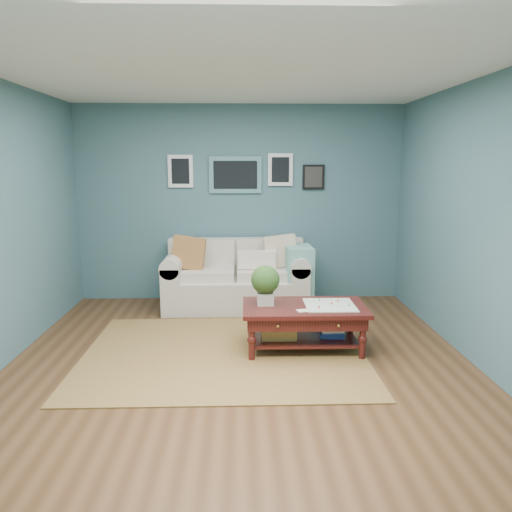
{
  "coord_description": "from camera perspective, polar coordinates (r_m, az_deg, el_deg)",
  "views": [
    {
      "loc": [
        0.0,
        -4.47,
        1.92
      ],
      "look_at": [
        0.18,
        1.0,
        0.89
      ],
      "focal_mm": 35.0,
      "sensor_mm": 36.0,
      "label": 1
    }
  ],
  "objects": [
    {
      "name": "room_shell",
      "position": [
        4.56,
        -1.84,
        3.62
      ],
      "size": [
        5.0,
        5.02,
        2.7
      ],
      "color": "brown",
      "rests_on": "ground"
    },
    {
      "name": "area_rug",
      "position": [
        5.19,
        -3.63,
        -11.01
      ],
      "size": [
        2.83,
        2.27,
        0.01
      ],
      "primitive_type": "cube",
      "color": "brown",
      "rests_on": "ground"
    },
    {
      "name": "loveseat",
      "position": [
        6.67,
        -1.59,
        -2.46
      ],
      "size": [
        1.94,
        0.88,
        1.0
      ],
      "color": "beige",
      "rests_on": "ground"
    },
    {
      "name": "coffee_table",
      "position": [
        5.19,
        4.78,
        -6.51
      ],
      "size": [
        1.27,
        0.75,
        0.88
      ],
      "rotation": [
        0.0,
        0.0,
        -0.01
      ],
      "color": "#380C0B",
      "rests_on": "ground"
    }
  ]
}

